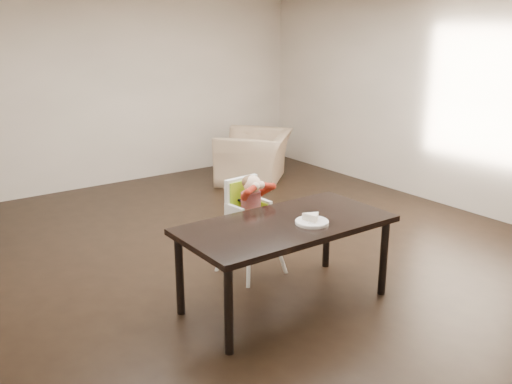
# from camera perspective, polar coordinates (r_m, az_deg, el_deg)

# --- Properties ---
(ground) EXTENTS (7.00, 7.00, 0.00)m
(ground) POSITION_cam_1_polar(r_m,az_deg,el_deg) (6.05, 0.40, -6.19)
(ground) COLOR black
(ground) RESTS_ON ground
(room_walls) EXTENTS (6.02, 7.02, 2.71)m
(room_walls) POSITION_cam_1_polar(r_m,az_deg,el_deg) (5.59, 0.43, 11.59)
(room_walls) COLOR #C0B39F
(room_walls) RESTS_ON ground
(dining_table) EXTENTS (1.80, 0.90, 0.75)m
(dining_table) POSITION_cam_1_polar(r_m,az_deg,el_deg) (4.80, 3.00, -3.91)
(dining_table) COLOR black
(dining_table) RESTS_ON ground
(high_chair) EXTENTS (0.44, 0.44, 0.98)m
(high_chair) POSITION_cam_1_polar(r_m,az_deg,el_deg) (5.40, -0.66, -1.22)
(high_chair) COLOR white
(high_chair) RESTS_ON ground
(plate) EXTENTS (0.34, 0.34, 0.08)m
(plate) POSITION_cam_1_polar(r_m,az_deg,el_deg) (4.75, 5.63, -2.82)
(plate) COLOR white
(plate) RESTS_ON dining_table
(armchair) EXTENTS (1.35, 1.32, 1.00)m
(armchair) POSITION_cam_1_polar(r_m,az_deg,el_deg) (8.64, -0.16, 4.38)
(armchair) COLOR tan
(armchair) RESTS_ON ground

